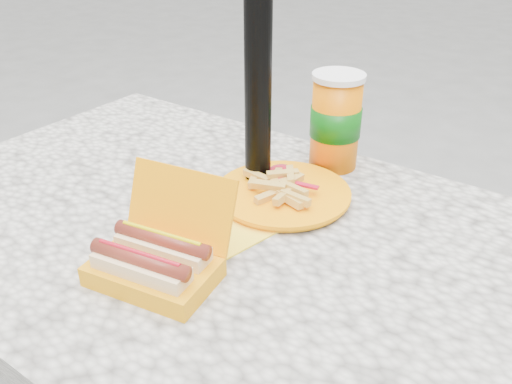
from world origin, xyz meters
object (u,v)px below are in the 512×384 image
Objects in this scene: hotdog_box at (155,260)px; soda_cup at (336,121)px; umbrella_pole at (258,0)px; fries_plate at (278,193)px.

soda_cup is at bearing 76.77° from hotdog_box.
umbrella_pole reaches higher than hotdog_box.
hotdog_box is at bearing -81.59° from umbrella_pole.
soda_cup is (0.01, 0.19, 0.09)m from fries_plate.
hotdog_box reaches higher than fries_plate.
hotdog_box is 0.30m from fries_plate.
soda_cup is (0.03, 0.49, 0.07)m from hotdog_box.
hotdog_box is (0.05, -0.33, -0.32)m from umbrella_pole.
umbrella_pole is at bearing -116.57° from soda_cup.
fries_plate is 0.21m from soda_cup.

